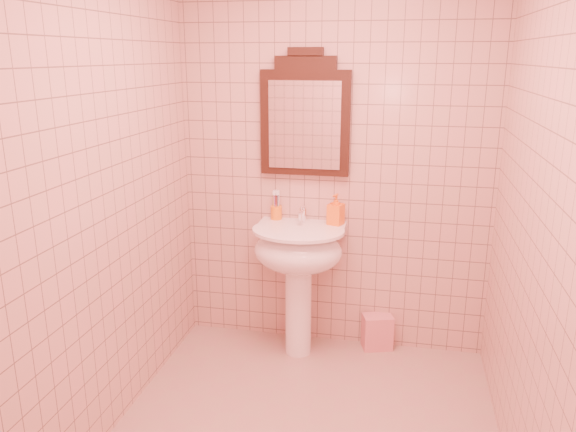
% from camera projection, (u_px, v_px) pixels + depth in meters
% --- Properties ---
extents(back_wall, '(2.00, 0.02, 2.50)m').
position_uv_depth(back_wall, '(335.00, 162.00, 3.58)').
color(back_wall, tan).
rests_on(back_wall, floor).
extents(pedestal_sink, '(0.58, 0.58, 0.86)m').
position_uv_depth(pedestal_sink, '(298.00, 259.00, 3.56)').
color(pedestal_sink, white).
rests_on(pedestal_sink, floor).
extents(faucet, '(0.04, 0.16, 0.11)m').
position_uv_depth(faucet, '(303.00, 214.00, 3.62)').
color(faucet, white).
rests_on(faucet, pedestal_sink).
extents(mirror, '(0.56, 0.06, 0.79)m').
position_uv_depth(mirror, '(305.00, 118.00, 3.51)').
color(mirror, black).
rests_on(mirror, back_wall).
extents(toothbrush_cup, '(0.07, 0.07, 0.17)m').
position_uv_depth(toothbrush_cup, '(276.00, 212.00, 3.70)').
color(toothbrush_cup, orange).
rests_on(toothbrush_cup, pedestal_sink).
extents(soap_dispenser, '(0.11, 0.11, 0.20)m').
position_uv_depth(soap_dispenser, '(336.00, 209.00, 3.57)').
color(soap_dispenser, orange).
rests_on(soap_dispenser, pedestal_sink).
extents(towel, '(0.22, 0.18, 0.24)m').
position_uv_depth(towel, '(377.00, 332.00, 3.77)').
color(towel, pink).
rests_on(towel, floor).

